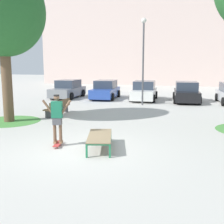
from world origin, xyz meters
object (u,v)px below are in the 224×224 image
object	(u,v)px
car_grey	(68,90)
car_blue	(105,90)
car_black	(186,93)
park_bench	(58,107)
car_white	(144,91)
skate_box	(100,137)
light_post	(143,49)
tree_near_left	(2,12)
skateboard	(58,144)
skater	(57,115)

from	to	relation	value
car_grey	car_blue	size ratio (longest dim) A/B	0.98
car_black	park_bench	size ratio (longest dim) A/B	1.80
car_blue	car_white	distance (m)	3.22
car_grey	park_bench	distance (m)	8.19
car_black	car_white	bearing A→B (deg)	177.22
car_grey	car_black	distance (m)	9.65
skate_box	light_post	bearing A→B (deg)	91.97
tree_near_left	car_white	size ratio (longest dim) A/B	1.70
skate_box	skateboard	xyz separation A→B (m)	(-1.49, -0.09, -0.34)
park_bench	light_post	xyz separation A→B (m)	(3.86, 5.14, 3.38)
tree_near_left	car_white	bearing A→B (deg)	63.41
skater	light_post	size ratio (longest dim) A/B	0.29
park_bench	light_post	world-z (taller)	light_post
car_white	light_post	bearing A→B (deg)	-83.13
tree_near_left	car_blue	xyz separation A→B (m)	(1.85, 10.23, -4.48)
tree_near_left	park_bench	xyz separation A→B (m)	(1.54, 2.27, -4.73)
car_grey	car_blue	world-z (taller)	same
skateboard	car_white	xyz separation A→B (m)	(0.80, 13.35, 0.61)
skate_box	car_white	xyz separation A→B (m)	(-0.69, 13.27, 0.28)
car_blue	park_bench	distance (m)	7.96
skater	park_bench	world-z (taller)	skater
car_blue	light_post	world-z (taller)	light_post
skate_box	car_blue	distance (m)	13.92
tree_near_left	car_white	distance (m)	12.19
skate_box	car_white	size ratio (longest dim) A/B	0.47
skater	car_blue	bearing A→B (deg)	100.18
car_grey	park_bench	size ratio (longest dim) A/B	1.76
car_blue	light_post	xyz separation A→B (m)	(3.55, -2.81, 3.13)
skater	car_black	xyz separation A→B (m)	(4.02, 13.20, -0.38)
skateboard	car_grey	distance (m)	14.32
car_black	park_bench	distance (m)	10.25
light_post	car_white	bearing A→B (deg)	96.87
car_white	park_bench	distance (m)	8.62
skateboard	skater	distance (m)	0.99
skateboard	car_black	world-z (taller)	car_black
car_grey	light_post	distance (m)	7.87
car_blue	car_white	bearing A→B (deg)	-1.65
car_blue	tree_near_left	bearing A→B (deg)	-100.28
skater	car_white	size ratio (longest dim) A/B	0.39
skateboard	park_bench	world-z (taller)	park_bench
tree_near_left	car_black	xyz separation A→B (m)	(8.29, 9.98, -4.48)
car_white	car_black	world-z (taller)	same
tree_near_left	car_grey	bearing A→B (deg)	97.81
park_bench	light_post	bearing A→B (deg)	53.05
skate_box	light_post	world-z (taller)	light_post
skateboard	car_grey	bearing A→B (deg)	113.18
light_post	skate_box	bearing A→B (deg)	-88.03
car_blue	skate_box	bearing A→B (deg)	-73.69
skate_box	car_white	distance (m)	13.29
skateboard	tree_near_left	bearing A→B (deg)	142.98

